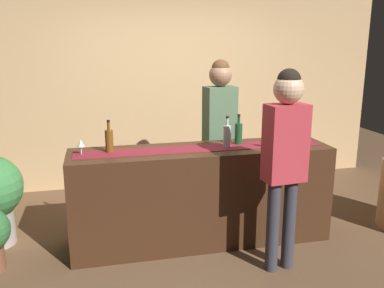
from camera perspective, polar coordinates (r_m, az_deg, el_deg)
name	(u,v)px	position (r m, az deg, el deg)	size (l,w,h in m)	color
ground_plane	(201,240)	(4.30, 1.26, -12.96)	(10.00, 10.00, 0.00)	brown
back_wall	(167,79)	(5.72, -3.42, 8.92)	(6.00, 0.12, 2.90)	tan
bar_counter	(201,195)	(4.11, 1.30, -7.05)	(2.51, 0.60, 0.95)	#3D2314
counter_runner_cloth	(202,148)	(3.97, 1.34, -0.58)	(2.38, 0.28, 0.01)	maroon
wine_bottle_clear	(227,136)	(4.01, 4.83, 1.14)	(0.07, 0.07, 0.30)	#B2C6C1
wine_bottle_amber	(109,140)	(3.88, -11.27, 0.49)	(0.07, 0.07, 0.30)	brown
wine_bottle_green	(238,133)	(4.13, 6.38, 1.48)	(0.07, 0.07, 0.30)	#194723
wine_glass_near_customer	(81,144)	(3.85, -15.00, 0.05)	(0.07, 0.07, 0.14)	silver
wine_glass_mid_counter	(281,136)	(4.10, 12.13, 1.06)	(0.07, 0.07, 0.14)	silver
wine_glass_far_end	(266,137)	(4.04, 10.16, 0.96)	(0.07, 0.07, 0.14)	silver
bartender	(220,121)	(4.57, 3.82, 3.20)	(0.37, 0.25, 1.76)	#26262B
customer_sipping	(285,149)	(3.50, 12.64, -0.71)	(0.36, 0.24, 1.74)	#33333D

